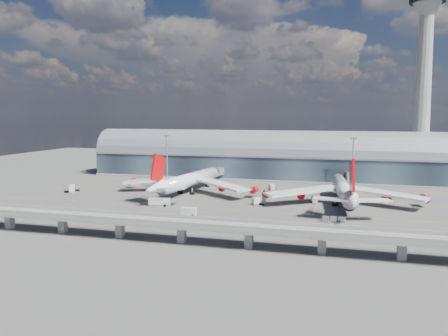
% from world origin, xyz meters
% --- Properties ---
extents(ground, '(500.00, 500.00, 0.00)m').
position_xyz_m(ground, '(0.00, 0.00, 0.00)').
color(ground, '#474744').
rests_on(ground, ground).
extents(taxi_lines, '(200.00, 80.12, 0.01)m').
position_xyz_m(taxi_lines, '(0.00, 22.11, 0.01)').
color(taxi_lines, gold).
rests_on(taxi_lines, ground).
extents(terminal, '(200.00, 30.00, 28.00)m').
position_xyz_m(terminal, '(0.00, 77.99, 11.34)').
color(terminal, '#202B36').
rests_on(terminal, ground).
extents(control_tower, '(19.00, 19.00, 103.00)m').
position_xyz_m(control_tower, '(85.00, 83.00, 51.64)').
color(control_tower, gray).
rests_on(control_tower, ground).
extents(guideway, '(220.00, 8.50, 7.20)m').
position_xyz_m(guideway, '(-0.00, -55.00, 5.29)').
color(guideway, gray).
rests_on(guideway, ground).
extents(floodlight_mast_left, '(3.00, 0.70, 25.70)m').
position_xyz_m(floodlight_mast_left, '(-50.00, 55.00, 13.63)').
color(floodlight_mast_left, gray).
rests_on(floodlight_mast_left, ground).
extents(floodlight_mast_right, '(3.00, 0.70, 25.70)m').
position_xyz_m(floodlight_mast_right, '(50.00, 55.00, 13.63)').
color(floodlight_mast_right, gray).
rests_on(floodlight_mast_right, ground).
extents(airliner_left, '(67.74, 71.25, 21.72)m').
position_xyz_m(airliner_left, '(-25.25, 20.13, 6.20)').
color(airliner_left, white).
rests_on(airliner_left, ground).
extents(airliner_right, '(67.38, 70.46, 22.34)m').
position_xyz_m(airliner_right, '(45.66, 11.91, 5.79)').
color(airliner_right, white).
rests_on(airliner_right, ground).
extents(jet_bridge_left, '(4.40, 28.00, 7.25)m').
position_xyz_m(jet_bridge_left, '(-21.44, 53.12, 5.18)').
color(jet_bridge_left, gray).
rests_on(jet_bridge_left, ground).
extents(jet_bridge_right, '(4.40, 32.00, 7.25)m').
position_xyz_m(jet_bridge_right, '(48.98, 51.18, 5.18)').
color(jet_bridge_right, gray).
rests_on(jet_bridge_right, ground).
extents(service_truck_0, '(6.15, 7.78, 3.15)m').
position_xyz_m(service_truck_0, '(-80.45, 9.41, 1.63)').
color(service_truck_0, beige).
rests_on(service_truck_0, ground).
extents(service_truck_1, '(5.64, 3.02, 3.19)m').
position_xyz_m(service_truck_1, '(-9.16, -23.37, 1.61)').
color(service_truck_1, beige).
rests_on(service_truck_1, ground).
extents(service_truck_2, '(9.05, 4.30, 3.16)m').
position_xyz_m(service_truck_2, '(-27.00, -8.99, 1.65)').
color(service_truck_2, beige).
rests_on(service_truck_2, ground).
extents(service_truck_3, '(5.67, 5.72, 2.81)m').
position_xyz_m(service_truck_3, '(11.74, 4.02, 1.44)').
color(service_truck_3, beige).
rests_on(service_truck_3, ground).
extents(service_truck_4, '(2.97, 4.83, 2.61)m').
position_xyz_m(service_truck_4, '(33.84, 13.73, 1.31)').
color(service_truck_4, beige).
rests_on(service_truck_4, ground).
extents(service_truck_5, '(3.99, 5.89, 2.66)m').
position_xyz_m(service_truck_5, '(11.59, 40.26, 1.36)').
color(service_truck_5, beige).
rests_on(service_truck_5, ground).
extents(cargo_train_0, '(10.50, 3.11, 1.73)m').
position_xyz_m(cargo_train_0, '(-48.29, -33.02, 0.90)').
color(cargo_train_0, gray).
rests_on(cargo_train_0, ground).
extents(cargo_train_1, '(6.79, 3.95, 1.51)m').
position_xyz_m(cargo_train_1, '(-15.23, -40.54, 0.79)').
color(cargo_train_1, gray).
rests_on(cargo_train_1, ground).
extents(cargo_train_2, '(8.37, 3.47, 1.83)m').
position_xyz_m(cargo_train_2, '(42.42, -18.30, 0.96)').
color(cargo_train_2, gray).
rests_on(cargo_train_2, ground).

